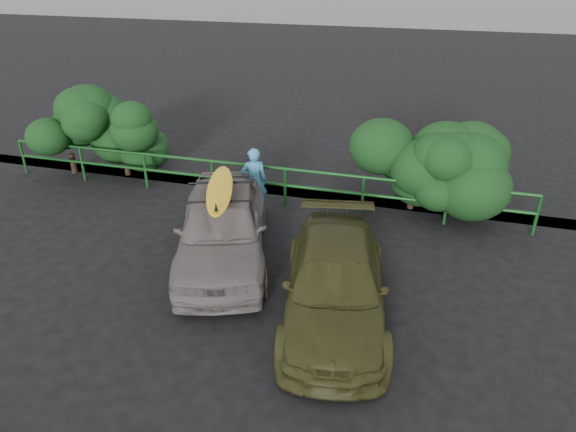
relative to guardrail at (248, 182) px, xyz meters
The scene contains 10 objects.
ground 5.03m from the guardrail, 90.00° to the right, with size 80.00×80.00×0.00m, color black.
ocean 55.00m from the guardrail, 90.00° to the left, with size 200.00×200.00×0.00m, color #515C63.
guardrail is the anchor object (origin of this frame).
shrub_left 4.86m from the guardrail, behind, with size 3.20×2.40×2.30m, color #173F18, non-canonical shape.
shrub_right 5.06m from the guardrail, ahead, with size 3.20×2.40×2.16m, color #173F18, non-canonical shape.
sedan 2.91m from the guardrail, 81.24° to the right, with size 1.83×4.55×1.55m, color slate.
olive_vehicle 5.11m from the guardrail, 53.01° to the right, with size 1.80×4.44×1.29m, color #3A3A19.
man 0.84m from the guardrail, 58.73° to the right, with size 0.63×0.41×1.72m, color #4397CB.
roof_rack 3.08m from the guardrail, 81.24° to the right, with size 1.37×0.96×0.05m, color black, non-canonical shape.
surfboard 3.10m from the guardrail, 81.24° to the right, with size 0.51×2.47×0.07m, color yellow.
Camera 1 is at (4.27, -6.56, 5.93)m, focal length 32.00 mm.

